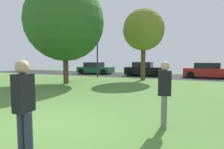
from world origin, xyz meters
TOP-DOWN VIEW (x-y plane):
  - ground_plane at (0.00, 0.00)m, footprint 44.00×44.00m
  - road_strip at (0.00, 16.00)m, footprint 44.00×6.40m
  - oak_tree_right at (-4.70, 7.13)m, footprint 5.55×5.55m
  - oak_tree_center at (-0.13, 11.69)m, footprint 3.47×3.47m
  - person_thrower at (2.97, 1.11)m, footprint 0.36×0.30m
  - person_walking at (0.93, -1.45)m, footprint 0.30×0.33m
  - frisbee_disc at (-1.24, 0.32)m, footprint 0.34×0.34m
  - parked_car_green at (-7.10, 16.03)m, footprint 4.27×2.11m
  - parked_car_black at (-0.96, 15.65)m, footprint 4.03×2.05m
  - parked_car_red at (5.17, 15.94)m, footprint 4.56×1.98m
  - street_lamp_post at (-4.79, 12.20)m, footprint 0.14×0.14m

SIDE VIEW (x-z plane):
  - ground_plane at x=0.00m, z-range 0.00..0.00m
  - road_strip at x=0.00m, z-range 0.00..0.01m
  - parked_car_green at x=-7.10m, z-range -0.06..1.34m
  - parked_car_red at x=5.17m, z-range -0.06..1.38m
  - parked_car_black at x=-0.96m, z-range -0.06..1.41m
  - person_thrower at x=2.97m, z-range 0.10..1.83m
  - person_walking at x=0.93m, z-range 0.10..1.88m
  - frisbee_disc at x=-1.24m, z-range 1.65..1.70m
  - street_lamp_post at x=-4.79m, z-range 0.00..4.50m
  - oak_tree_center at x=-0.13m, z-range 1.23..7.21m
  - oak_tree_right at x=-4.70m, z-range 0.81..8.01m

